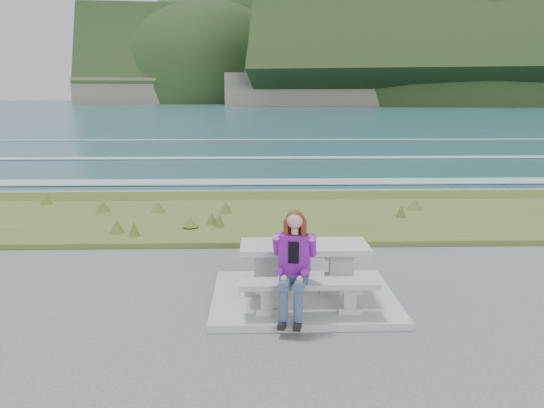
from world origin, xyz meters
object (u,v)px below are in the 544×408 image
Objects in this scene: picnic_table at (304,255)px; seated_woman at (293,280)px; bench_seaward at (300,257)px; bench_landward at (309,288)px.

picnic_table is 1.30× the size of seated_woman.
picnic_table is at bearing 86.65° from seated_woman.
picnic_table is 0.74m from bench_seaward.
bench_landward and bench_seaward have the same top height.
bench_seaward is 1.30× the size of seated_woman.
picnic_table is 0.74m from bench_landward.
seated_woman is at bearing -148.54° from bench_landward.
picnic_table is 0.86m from seated_woman.
bench_landward is (0.00, -0.70, -0.23)m from picnic_table.
seated_woman is (-0.21, -0.13, 0.16)m from bench_landward.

